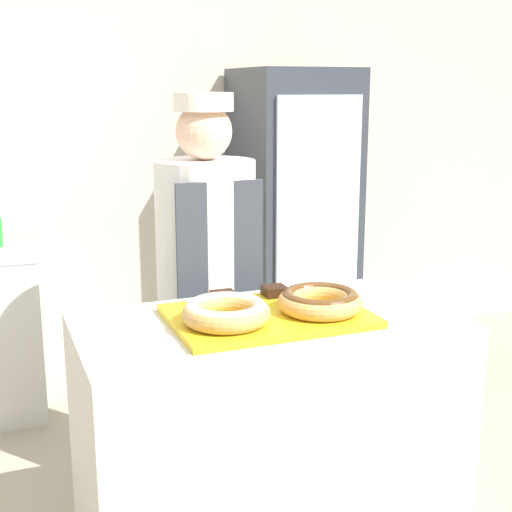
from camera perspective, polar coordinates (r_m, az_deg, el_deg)
wall_back at (r=4.15m, az=-10.38°, el=9.27°), size 8.00×0.06×2.70m
display_counter at (r=2.39m, az=0.90°, el=-15.78°), size 1.17×0.63×0.93m
serving_tray at (r=2.20m, az=0.95°, el=-4.83°), size 0.60×0.42×0.02m
donut_light_glaze at (r=2.09m, az=-2.41°, el=-4.44°), size 0.26×0.26×0.07m
donut_chocolate_glaze at (r=2.20m, az=5.16°, el=-3.54°), size 0.26×0.26×0.07m
brownie_back_left at (r=2.30m, az=-2.59°, el=-3.27°), size 0.07×0.07×0.03m
brownie_back_right at (r=2.36m, az=1.50°, el=-2.82°), size 0.07×0.07×0.03m
baker_person at (r=2.79m, az=-3.90°, el=-3.04°), size 0.38×0.38×1.61m
beverage_fridge at (r=4.10m, az=2.94°, el=2.61°), size 0.59×0.67×1.73m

